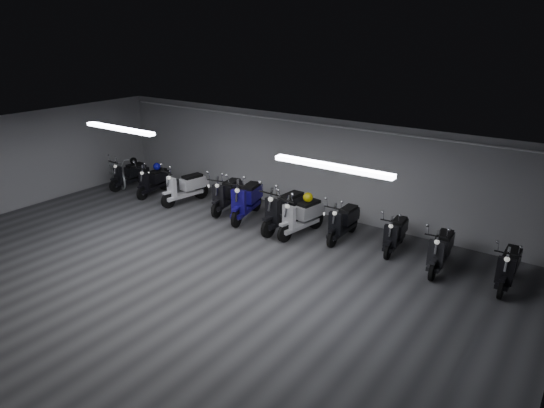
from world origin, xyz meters
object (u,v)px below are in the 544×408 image
Objects in this scene: scooter_8 at (396,228)px; scooter_7 at (343,216)px; bicycle at (116,168)px; scooter_1 at (153,176)px; scooter_9 at (441,244)px; helmet_2 at (157,166)px; scooter_2 at (184,182)px; scooter_0 at (128,170)px; scooter_5 at (284,203)px; scooter_10 at (510,261)px; helmet_0 at (308,197)px; scooter_3 at (227,189)px; helmet_1 at (133,161)px; scooter_6 at (301,210)px; scooter_4 at (246,194)px.

scooter_7 is at bearing 179.66° from scooter_8.
scooter_7 reaches higher than bicycle.
scooter_1 reaches higher than scooter_8.
scooter_1 is at bearing -177.61° from scooter_7.
bicycle is at bearing 176.93° from scooter_9.
scooter_2 is at bearing -8.54° from helmet_2.
scooter_0 is 0.84× the size of scooter_5.
scooter_1 reaches higher than scooter_10.
helmet_0 is (0.60, 0.21, 0.23)m from scooter_5.
scooter_9 is at bearing 11.39° from scooter_2.
scooter_5 is (2.16, -0.20, 0.06)m from scooter_3.
helmet_0 reaches higher than helmet_2.
scooter_8 is 9.79m from bicycle.
helmet_2 is (1.18, -0.03, 0.00)m from helmet_1.
scooter_2 is 2.62m from helmet_1.
scooter_0 is 7.11× the size of helmet_1.
scooter_6 is at bearing -178.82° from scooter_10.
scooter_4 is at bearing 176.62° from scooter_9.
scooter_0 is at bearing 167.33° from scooter_4.
scooter_10 is at bearing -11.51° from scooter_3.
scooter_2 is at bearing 168.46° from scooter_4.
helmet_1 is at bearing -174.92° from scooter_2.
scooter_3 reaches higher than scooter_1.
bicycle is at bearing -177.87° from helmet_0.
scooter_1 is 1.39m from scooter_2.
scooter_0 is at bearing -176.54° from scooter_5.
helmet_0 is (1.90, 0.16, 0.24)m from scooter_4.
scooter_8 is at bearing 1.98° from helmet_2.
scooter_9 is at bearing -11.96° from scooter_3.
scooter_4 is (2.34, 0.08, 0.06)m from scooter_2.
scooter_5 reaches higher than helmet_1.
scooter_9 is 3.53m from helmet_0.
scooter_6 is 7.10× the size of helmet_0.
scooter_0 is 0.84× the size of scooter_4.
scooter_3 is 7.76× the size of helmet_1.
scooter_5 is (1.30, -0.04, 0.00)m from scooter_4.
helmet_1 is (-11.75, 0.08, 0.28)m from scooter_10.
scooter_5 reaches higher than scooter_9.
scooter_7 is 1.04× the size of scooter_10.
scooter_10 is at bearing -0.38° from helmet_1.
scooter_2 is 7.75× the size of helmet_1.
scooter_6 is 1.00× the size of bicycle.
scooter_4 is at bearing -175.13° from scooter_7.
helmet_2 is at bearing -1.43° from helmet_1.
scooter_0 is 1.23m from helmet_2.
scooter_4 reaches higher than helmet_1.
bicycle is (-4.69, -0.28, -0.08)m from scooter_3.
scooter_7 reaches higher than scooter_8.
scooter_10 is at bearing -12.52° from scooter_8.
scooter_4 is (4.95, 0.07, 0.12)m from scooter_0.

